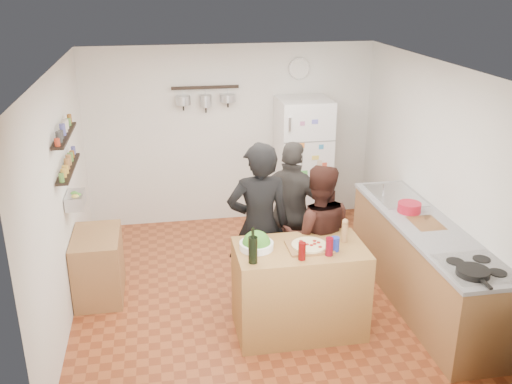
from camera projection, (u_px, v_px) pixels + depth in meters
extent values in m
plane|color=brown|center=(258.00, 289.00, 6.48)|extent=(4.20, 4.20, 0.00)
plane|color=white|center=(258.00, 67.00, 5.59)|extent=(4.20, 4.20, 0.00)
plane|color=silver|center=(231.00, 135.00, 7.97)|extent=(4.00, 0.00, 4.00)
plane|color=silver|center=(62.00, 199.00, 5.71)|extent=(0.00, 4.20, 4.20)
plane|color=silver|center=(434.00, 176.00, 6.36)|extent=(0.00, 4.20, 4.20)
cube|color=#A0723A|center=(299.00, 289.00, 5.61)|extent=(1.25, 0.72, 0.91)
cube|color=brown|center=(309.00, 247.00, 5.44)|extent=(0.42, 0.34, 0.02)
cylinder|color=beige|center=(309.00, 245.00, 5.43)|extent=(0.34, 0.34, 0.02)
cylinder|color=white|center=(256.00, 246.00, 5.41)|extent=(0.32, 0.32, 0.06)
cylinder|color=black|center=(253.00, 250.00, 5.12)|extent=(0.08, 0.08, 0.25)
cylinder|color=#540707|center=(302.00, 251.00, 5.19)|extent=(0.07, 0.07, 0.17)
cylinder|color=#5D0814|center=(329.00, 247.00, 5.27)|extent=(0.07, 0.07, 0.18)
cylinder|color=#A17243|center=(345.00, 233.00, 5.53)|extent=(0.06, 0.06, 0.19)
cylinder|color=navy|center=(335.00, 244.00, 5.36)|extent=(0.08, 0.08, 0.14)
imported|color=black|center=(259.00, 227.00, 5.90)|extent=(0.66, 0.44, 1.82)
imported|color=black|center=(317.00, 236.00, 5.96)|extent=(0.86, 0.73, 1.57)
imported|color=#2B2926|center=(293.00, 213.00, 6.44)|extent=(1.04, 0.85, 1.66)
cube|color=#9E7042|center=(423.00, 264.00, 6.09)|extent=(0.63, 2.63, 0.90)
cube|color=white|center=(476.00, 268.00, 5.06)|extent=(0.60, 0.62, 0.02)
cylinder|color=black|center=(473.00, 272.00, 4.92)|extent=(0.29, 0.29, 0.06)
cube|color=silver|center=(395.00, 196.00, 6.71)|extent=(0.50, 0.80, 0.03)
cube|color=brown|center=(426.00, 224.00, 5.96)|extent=(0.30, 0.40, 0.02)
cylinder|color=#B01429|center=(409.00, 207.00, 6.22)|extent=(0.25, 0.25, 0.11)
cube|color=white|center=(302.00, 163.00, 7.93)|extent=(0.70, 0.68, 1.80)
cylinder|color=silver|center=(299.00, 69.00, 7.79)|extent=(0.30, 0.03, 0.30)
cube|color=black|center=(68.00, 168.00, 5.82)|extent=(0.12, 1.00, 0.02)
cube|color=black|center=(64.00, 135.00, 5.69)|extent=(0.12, 1.00, 0.02)
cube|color=silver|center=(75.00, 200.00, 5.95)|extent=(0.18, 0.35, 0.14)
cube|color=#A27144|center=(99.00, 265.00, 6.25)|extent=(0.50, 0.80, 0.73)
cube|color=black|center=(205.00, 87.00, 7.57)|extent=(0.90, 0.04, 0.04)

